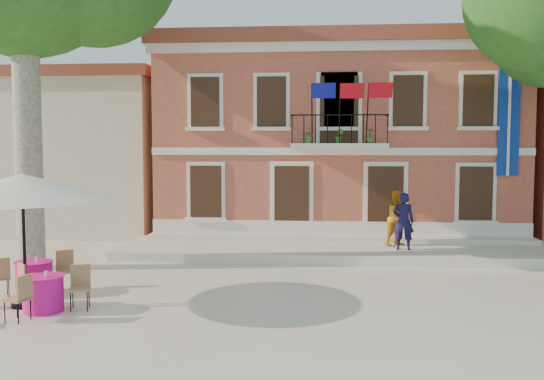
{
  "coord_description": "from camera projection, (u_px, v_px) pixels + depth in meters",
  "views": [
    {
      "loc": [
        1.48,
        -14.82,
        3.59
      ],
      "look_at": [
        -0.07,
        3.5,
        2.16
      ],
      "focal_mm": 40.0,
      "sensor_mm": 36.0,
      "label": 1
    }
  ],
  "objects": [
    {
      "name": "ground",
      "position": [
        263.0,
        287.0,
        15.12
      ],
      "size": [
        90.0,
        90.0,
        0.0
      ],
      "primitive_type": "plane",
      "color": "beige",
      "rests_on": "ground"
    },
    {
      "name": "main_building",
      "position": [
        336.0,
        138.0,
        24.58
      ],
      "size": [
        13.5,
        9.59,
        7.5
      ],
      "color": "#C55E47",
      "rests_on": "ground"
    },
    {
      "name": "neighbor_west",
      "position": [
        73.0,
        151.0,
        26.6
      ],
      "size": [
        9.4,
        9.4,
        6.4
      ],
      "color": "beige",
      "rests_on": "ground"
    },
    {
      "name": "terrace",
      "position": [
        339.0,
        251.0,
        19.31
      ],
      "size": [
        14.0,
        3.4,
        0.3
      ],
      "primitive_type": "cube",
      "color": "silver",
      "rests_on": "ground"
    },
    {
      "name": "patio_umbrella",
      "position": [
        22.0,
        187.0,
        13.14
      ],
      "size": [
        3.94,
        3.94,
        2.93
      ],
      "color": "black",
      "rests_on": "ground"
    },
    {
      "name": "pedestrian_navy",
      "position": [
        403.0,
        221.0,
        18.6
      ],
      "size": [
        0.71,
        0.53,
        1.78
      ],
      "primitive_type": "imported",
      "rotation": [
        0.0,
        0.0,
        2.97
      ],
      "color": "#121037",
      "rests_on": "terrace"
    },
    {
      "name": "pedestrian_orange",
      "position": [
        398.0,
        218.0,
        19.35
      ],
      "size": [
        1.1,
        1.06,
        1.78
      ],
      "primitive_type": "imported",
      "rotation": [
        0.0,
        0.0,
        0.65
      ],
      "color": "orange",
      "rests_on": "terrace"
    },
    {
      "name": "cafe_table_1",
      "position": [
        43.0,
        292.0,
        12.88
      ],
      "size": [
        1.81,
        1.81,
        0.95
      ],
      "color": "#E8159A",
      "rests_on": "ground"
    },
    {
      "name": "cafe_table_3",
      "position": [
        34.0,
        276.0,
        14.45
      ],
      "size": [
        1.82,
        1.44,
        0.95
      ],
      "color": "#E8159A",
      "rests_on": "ground"
    }
  ]
}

